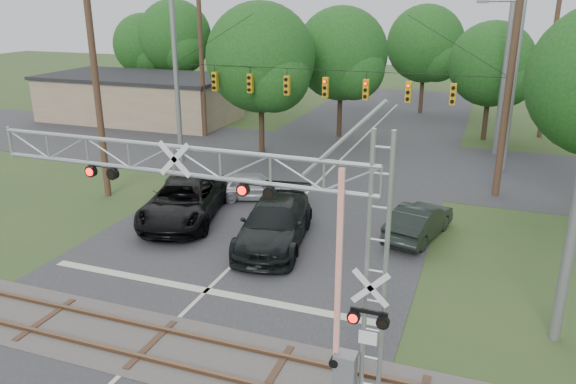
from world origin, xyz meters
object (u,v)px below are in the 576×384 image
(pickup_black, at_px, (184,201))
(streetlight, at_px, (511,77))
(traffic_signal_span, at_px, (341,80))
(sedan_silver, at_px, (254,186))
(car_dark, at_px, (274,223))
(crossing_gantry, at_px, (248,227))
(commercial_building, at_px, (140,97))

(pickup_black, height_order, streetlight, streetlight)
(traffic_signal_span, height_order, sedan_silver, traffic_signal_span)
(streetlight, bearing_deg, car_dark, -121.04)
(traffic_signal_span, bearing_deg, sedan_silver, -122.98)
(crossing_gantry, bearing_deg, pickup_black, 128.50)
(traffic_signal_span, distance_m, streetlight, 10.11)
(traffic_signal_span, xyz_separation_m, car_dark, (-0.11, -9.82, -4.72))
(commercial_building, bearing_deg, streetlight, -11.16)
(commercial_building, height_order, streetlight, streetlight)
(pickup_black, bearing_deg, streetlight, 29.96)
(car_dark, bearing_deg, pickup_black, 158.11)
(traffic_signal_span, relative_size, streetlight, 1.94)
(crossing_gantry, bearing_deg, commercial_building, 128.61)
(crossing_gantry, bearing_deg, car_dark, 107.40)
(pickup_black, bearing_deg, car_dark, -27.03)
(pickup_black, height_order, car_dark, pickup_black)
(pickup_black, xyz_separation_m, streetlight, (13.90, 13.71, 4.65))
(car_dark, bearing_deg, commercial_building, 125.61)
(crossing_gantry, relative_size, commercial_building, 0.68)
(pickup_black, relative_size, sedan_silver, 1.60)
(pickup_black, height_order, sedan_silver, pickup_black)
(pickup_black, distance_m, commercial_building, 24.48)
(commercial_building, relative_size, streetlight, 1.64)
(car_dark, height_order, streetlight, streetlight)
(crossing_gantry, relative_size, pickup_black, 1.67)
(traffic_signal_span, distance_m, commercial_building, 23.17)
(crossing_gantry, xyz_separation_m, sedan_silver, (-5.76, 13.45, -3.78))
(crossing_gantry, height_order, traffic_signal_span, traffic_signal_span)
(traffic_signal_span, xyz_separation_m, sedan_silver, (-3.19, -4.91, -4.93))
(crossing_gantry, xyz_separation_m, commercial_building, (-22.95, 28.74, -2.58))
(car_dark, relative_size, sedan_silver, 1.53)
(commercial_building, bearing_deg, traffic_signal_span, -27.68)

